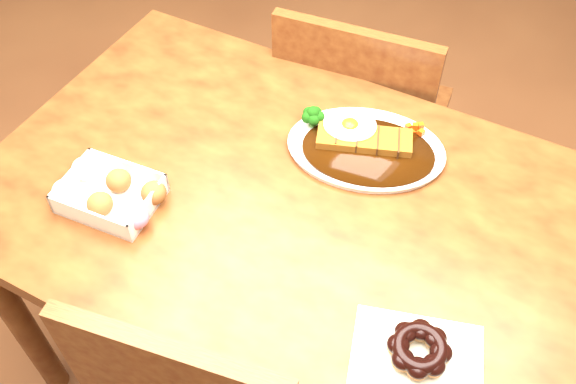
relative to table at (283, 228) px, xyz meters
The scene contains 6 objects.
ground 0.65m from the table, ahead, with size 6.00×6.00×0.00m, color brown.
table is the anchor object (origin of this frame).
chair_far 0.56m from the table, 95.07° to the left, with size 0.46×0.46×0.87m.
katsu_curry_plate 0.24m from the table, 65.85° to the left, with size 0.37×0.31×0.06m.
donut_box 0.36m from the table, 150.31° to the right, with size 0.21×0.15×0.05m.
pon_de_ring 0.42m from the table, 28.84° to the right, with size 0.25×0.20×0.04m.
Camera 1 is at (0.38, -0.70, 1.72)m, focal length 40.00 mm.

